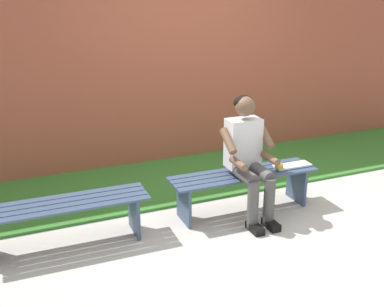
# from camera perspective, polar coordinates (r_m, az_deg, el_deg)

# --- Properties ---
(ground_plane) EXTENTS (10.00, 7.00, 0.04)m
(ground_plane) POSITION_cam_1_polar(r_m,az_deg,el_deg) (3.88, 1.16, -15.77)
(ground_plane) COLOR beige
(grass_strip) EXTENTS (9.00, 1.87, 0.03)m
(grass_strip) POSITION_cam_1_polar(r_m,az_deg,el_deg) (5.76, -8.01, -3.06)
(grass_strip) COLOR #387A2D
(grass_strip) RESTS_ON ground
(brick_wall) EXTENTS (9.50, 0.24, 2.55)m
(brick_wall) POSITION_cam_1_polar(r_m,az_deg,el_deg) (6.04, -6.18, 10.57)
(brick_wall) COLOR #9E4C38
(brick_wall) RESTS_ON ground
(bench_near) EXTENTS (1.56, 0.41, 0.43)m
(bench_near) POSITION_cam_1_polar(r_m,az_deg,el_deg) (4.85, 6.29, -3.53)
(bench_near) COLOR #384C6B
(bench_near) RESTS_ON ground
(bench_far) EXTENTS (1.54, 0.41, 0.43)m
(bench_far) POSITION_cam_1_polar(r_m,az_deg,el_deg) (4.34, -15.49, -7.11)
(bench_far) COLOR #384C6B
(bench_far) RESTS_ON ground
(person_seated) EXTENTS (0.50, 0.69, 1.23)m
(person_seated) POSITION_cam_1_polar(r_m,az_deg,el_deg) (4.64, 6.93, -0.01)
(person_seated) COLOR silver
(person_seated) RESTS_ON ground
(apple) EXTENTS (0.09, 0.09, 0.09)m
(apple) POSITION_cam_1_polar(r_m,az_deg,el_deg) (4.91, 10.60, -1.54)
(apple) COLOR gold
(apple) RESTS_ON bench_near
(book_open) EXTENTS (0.41, 0.16, 0.02)m
(book_open) POSITION_cam_1_polar(r_m,az_deg,el_deg) (5.05, 12.15, -1.48)
(book_open) COLOR white
(book_open) RESTS_ON bench_near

